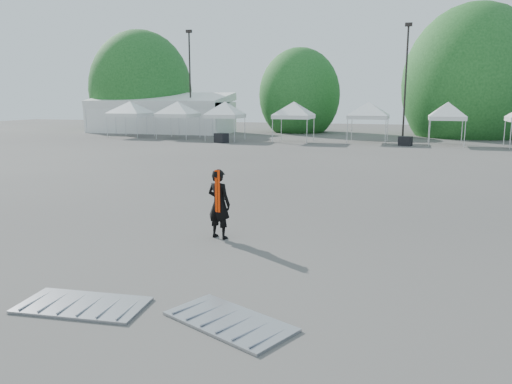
% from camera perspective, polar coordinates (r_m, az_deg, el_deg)
% --- Properties ---
extents(ground, '(120.00, 120.00, 0.00)m').
position_cam_1_polar(ground, '(14.25, 0.98, -3.85)').
color(ground, '#474442').
rests_on(ground, ground).
extents(marquee, '(15.00, 6.25, 4.23)m').
position_cam_1_polar(marquee, '(54.78, -10.85, 8.77)').
color(marquee, white).
rests_on(marquee, ground).
extents(light_pole_west, '(0.60, 0.25, 10.30)m').
position_cam_1_polar(light_pole_west, '(52.12, -7.56, 12.96)').
color(light_pole_west, black).
rests_on(light_pole_west, ground).
extents(light_pole_east, '(0.60, 0.25, 9.80)m').
position_cam_1_polar(light_pole_east, '(45.28, 16.76, 12.65)').
color(light_pole_east, black).
rests_on(light_pole_east, ground).
extents(tree_far_w, '(4.80, 4.80, 7.30)m').
position_cam_1_polar(tree_far_w, '(59.34, -13.01, 11.29)').
color(tree_far_w, '#382314').
rests_on(tree_far_w, ground).
extents(tree_mid_w, '(4.16, 4.16, 6.33)m').
position_cam_1_polar(tree_mid_w, '(54.55, 4.99, 10.96)').
color(tree_mid_w, '#382314').
rests_on(tree_mid_w, ground).
extents(tree_mid_e, '(5.12, 5.12, 7.79)m').
position_cam_1_polar(tree_mid_e, '(52.49, 23.54, 11.15)').
color(tree_mid_e, '#382314').
rests_on(tree_mid_e, ground).
extents(tent_a, '(4.74, 4.74, 3.88)m').
position_cam_1_polar(tent_a, '(48.93, -14.20, 9.71)').
color(tent_a, silver).
rests_on(tent_a, ground).
extents(tent_b, '(4.43, 4.43, 3.88)m').
position_cam_1_polar(tent_b, '(46.15, -8.95, 9.87)').
color(tent_b, silver).
rests_on(tent_b, ground).
extents(tent_c, '(4.05, 4.05, 3.88)m').
position_cam_1_polar(tent_c, '(43.32, -3.57, 9.93)').
color(tent_c, silver).
rests_on(tent_c, ground).
extents(tent_d, '(4.34, 4.34, 3.88)m').
position_cam_1_polar(tent_d, '(41.96, 4.35, 9.90)').
color(tent_d, silver).
rests_on(tent_d, ground).
extents(tent_e, '(4.51, 4.51, 3.88)m').
position_cam_1_polar(tent_e, '(42.27, 12.78, 9.68)').
color(tent_e, silver).
rests_on(tent_e, ground).
extents(tent_f, '(3.80, 3.80, 3.88)m').
position_cam_1_polar(tent_f, '(41.47, 21.09, 9.22)').
color(tent_f, silver).
rests_on(tent_f, ground).
extents(man, '(0.75, 0.59, 1.81)m').
position_cam_1_polar(man, '(12.83, -4.26, -1.35)').
color(man, black).
rests_on(man, ground).
extents(barrier_left, '(2.27, 1.30, 0.07)m').
position_cam_1_polar(barrier_left, '(9.39, -19.20, -12.05)').
color(barrier_left, '#9DA0A5').
rests_on(barrier_left, ground).
extents(barrier_mid, '(2.36, 1.83, 0.07)m').
position_cam_1_polar(barrier_mid, '(8.31, -3.03, -14.50)').
color(barrier_mid, '#9DA0A5').
rests_on(barrier_mid, ground).
extents(crate_west, '(1.23, 1.11, 0.78)m').
position_cam_1_polar(crate_west, '(41.24, -3.98, 6.18)').
color(crate_west, black).
rests_on(crate_west, ground).
extents(crate_mid, '(1.10, 0.96, 0.72)m').
position_cam_1_polar(crate_mid, '(40.09, 16.69, 5.59)').
color(crate_mid, black).
rests_on(crate_mid, ground).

